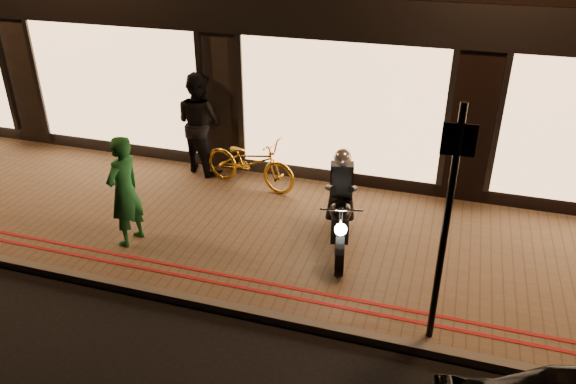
{
  "coord_description": "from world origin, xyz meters",
  "views": [
    {
      "loc": [
        1.95,
        -5.34,
        4.89
      ],
      "look_at": [
        -0.21,
        1.59,
        1.1
      ],
      "focal_mm": 35.0,
      "sensor_mm": 36.0,
      "label": 1
    }
  ],
  "objects_px": {
    "motorcycle": "(340,212)",
    "sign_post": "(447,218)",
    "bicycle_gold": "(250,162)",
    "person_green": "(124,191)"
  },
  "relations": [
    {
      "from": "motorcycle",
      "to": "bicycle_gold",
      "type": "xyz_separation_m",
      "value": [
        -2.04,
        1.54,
        -0.12
      ]
    },
    {
      "from": "sign_post",
      "to": "person_green",
      "type": "height_order",
      "value": "sign_post"
    },
    {
      "from": "motorcycle",
      "to": "bicycle_gold",
      "type": "distance_m",
      "value": 2.56
    },
    {
      "from": "sign_post",
      "to": "person_green",
      "type": "relative_size",
      "value": 1.7
    },
    {
      "from": "motorcycle",
      "to": "sign_post",
      "type": "xyz_separation_m",
      "value": [
        1.51,
        -1.62,
        1.06
      ]
    },
    {
      "from": "motorcycle",
      "to": "bicycle_gold",
      "type": "height_order",
      "value": "motorcycle"
    },
    {
      "from": "motorcycle",
      "to": "sign_post",
      "type": "height_order",
      "value": "sign_post"
    },
    {
      "from": "person_green",
      "to": "motorcycle",
      "type": "bearing_deg",
      "value": 113.69
    },
    {
      "from": "sign_post",
      "to": "bicycle_gold",
      "type": "distance_m",
      "value": 4.9
    },
    {
      "from": "motorcycle",
      "to": "sign_post",
      "type": "bearing_deg",
      "value": -59.62
    }
  ]
}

